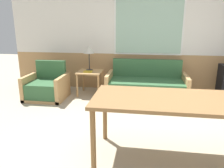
{
  "coord_description": "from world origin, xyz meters",
  "views": [
    {
      "loc": [
        -0.32,
        -2.64,
        1.6
      ],
      "look_at": [
        -0.91,
        1.21,
        0.51
      ],
      "focal_mm": 35.0,
      "sensor_mm": 36.0,
      "label": 1
    }
  ],
  "objects_px": {
    "side_table": "(90,75)",
    "table_lamp": "(89,50)",
    "couch": "(146,86)",
    "dining_table": "(187,105)",
    "armchair": "(47,88)"
  },
  "relations": [
    {
      "from": "couch",
      "to": "table_lamp",
      "type": "bearing_deg",
      "value": 175.89
    },
    {
      "from": "couch",
      "to": "table_lamp",
      "type": "relative_size",
      "value": 3.09
    },
    {
      "from": "couch",
      "to": "side_table",
      "type": "relative_size",
      "value": 3.21
    },
    {
      "from": "couch",
      "to": "dining_table",
      "type": "bearing_deg",
      "value": -79.2
    },
    {
      "from": "couch",
      "to": "dining_table",
      "type": "xyz_separation_m",
      "value": [
        0.44,
        -2.31,
        0.47
      ]
    },
    {
      "from": "side_table",
      "to": "dining_table",
      "type": "relative_size",
      "value": 0.25
    },
    {
      "from": "side_table",
      "to": "couch",
      "type": "bearing_deg",
      "value": 0.01
    },
    {
      "from": "armchair",
      "to": "dining_table",
      "type": "bearing_deg",
      "value": -39.18
    },
    {
      "from": "couch",
      "to": "armchair",
      "type": "distance_m",
      "value": 2.19
    },
    {
      "from": "side_table",
      "to": "table_lamp",
      "type": "bearing_deg",
      "value": 109.76
    },
    {
      "from": "couch",
      "to": "side_table",
      "type": "distance_m",
      "value": 1.29
    },
    {
      "from": "couch",
      "to": "dining_table",
      "type": "relative_size",
      "value": 0.81
    },
    {
      "from": "dining_table",
      "to": "armchair",
      "type": "bearing_deg",
      "value": 143.97
    },
    {
      "from": "armchair",
      "to": "dining_table",
      "type": "height_order",
      "value": "armchair"
    },
    {
      "from": "side_table",
      "to": "table_lamp",
      "type": "relative_size",
      "value": 0.96
    }
  ]
}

